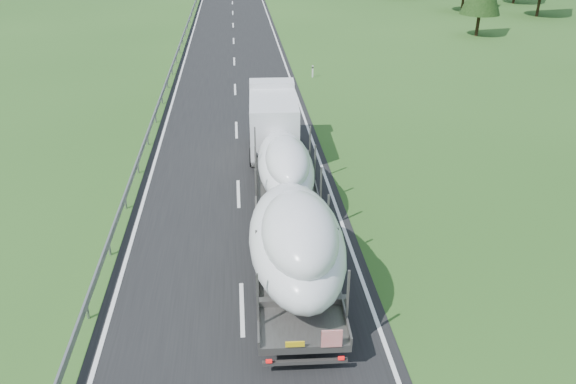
{
  "coord_description": "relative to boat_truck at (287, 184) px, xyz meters",
  "views": [
    {
      "loc": [
        0.15,
        -15.91,
        12.69
      ],
      "look_at": [
        2.1,
        4.93,
        2.07
      ],
      "focal_mm": 35.0,
      "sensor_mm": 36.0,
      "label": 1
    }
  ],
  "objects": [
    {
      "name": "ground",
      "position": [
        -2.1,
        -5.38,
        -2.23
      ],
      "size": [
        400.0,
        400.0,
        0.0
      ],
      "primitive_type": "plane",
      "color": "#27501A",
      "rests_on": "ground"
    },
    {
      "name": "boat_truck",
      "position": [
        0.0,
        0.0,
        0.0
      ],
      "size": [
        3.55,
        20.06,
        4.25
      ],
      "color": "white",
      "rests_on": "ground"
    }
  ]
}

